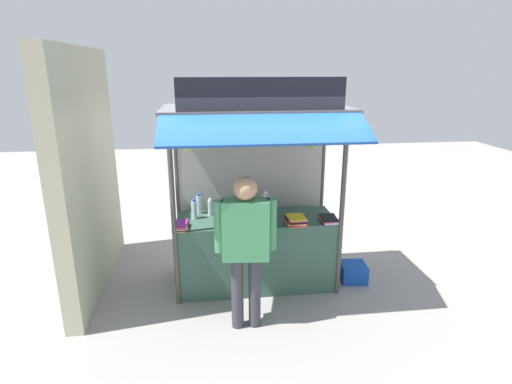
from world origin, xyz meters
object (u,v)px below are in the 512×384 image
object	(u,v)px
magazine_stack_mid_right	(329,219)
banana_bunch_leftmost	(311,142)
plastic_crate	(353,272)
water_bottle_right	(199,204)
magazine_stack_back_right	(230,218)
banana_bunch_inner_left	(187,143)
magazine_stack_far_left	(180,226)
banana_bunch_rightmost	(280,139)
water_bottle_left	(266,203)
magazine_stack_front_right	(296,220)
water_bottle_center	(210,207)
water_bottle_back_left	(194,210)
banana_bunch_inner_right	(231,138)
vendor_person	(246,240)

from	to	relation	value
magazine_stack_mid_right	banana_bunch_leftmost	size ratio (longest dim) A/B	1.08
plastic_crate	water_bottle_right	bearing A→B (deg)	170.25
magazine_stack_mid_right	magazine_stack_back_right	distance (m)	1.25
banana_bunch_inner_left	plastic_crate	size ratio (longest dim) A/B	0.88
magazine_stack_far_left	banana_bunch_rightmost	world-z (taller)	banana_bunch_rightmost
water_bottle_left	magazine_stack_back_right	bearing A→B (deg)	-153.64
magazine_stack_back_right	banana_bunch_rightmost	bearing A→B (deg)	-35.78
water_bottle_right	magazine_stack_front_right	size ratio (longest dim) A/B	0.87
magazine_stack_back_right	plastic_crate	size ratio (longest dim) A/B	0.94
magazine_stack_front_right	magazine_stack_far_left	bearing A→B (deg)	179.27
water_bottle_center	magazine_stack_mid_right	size ratio (longest dim) A/B	0.69
magazine_stack_far_left	banana_bunch_inner_left	bearing A→B (deg)	-57.47
water_bottle_left	magazine_stack_back_right	size ratio (longest dim) A/B	0.94
banana_bunch_rightmost	water_bottle_center	bearing A→B (deg)	140.53
water_bottle_back_left	banana_bunch_inner_right	world-z (taller)	banana_bunch_inner_right
magazine_stack_far_left	vendor_person	bearing A→B (deg)	-43.15
banana_bunch_inner_left	banana_bunch_rightmost	world-z (taller)	same
banana_bunch_inner_left	banana_bunch_rightmost	distance (m)	1.02
banana_bunch_rightmost	water_bottle_right	bearing A→B (deg)	141.55
magazine_stack_far_left	banana_bunch_inner_right	distance (m)	1.26
magazine_stack_front_right	vendor_person	distance (m)	0.96
banana_bunch_leftmost	water_bottle_center	bearing A→B (deg)	150.17
water_bottle_right	plastic_crate	xyz separation A→B (m)	(2.05, -0.35, -0.95)
banana_bunch_leftmost	plastic_crate	world-z (taller)	banana_bunch_leftmost
water_bottle_center	magazine_stack_back_right	bearing A→B (deg)	-46.80
magazine_stack_back_right	banana_bunch_inner_left	bearing A→B (deg)	-138.94
banana_bunch_inner_left	banana_bunch_rightmost	size ratio (longest dim) A/B	1.11
magazine_stack_front_right	magazine_stack_mid_right	bearing A→B (deg)	5.98
magazine_stack_mid_right	banana_bunch_leftmost	bearing A→B (deg)	-143.78
magazine_stack_back_right	banana_bunch_inner_right	bearing A→B (deg)	-88.51
magazine_stack_front_right	banana_bunch_inner_left	bearing A→B (deg)	-170.87
water_bottle_center	vendor_person	bearing A→B (deg)	-72.36
water_bottle_right	banana_bunch_inner_left	bearing A→B (deg)	-96.32
magazine_stack_far_left	magazine_stack_back_right	bearing A→B (deg)	16.71
banana_bunch_inner_left	magazine_stack_back_right	bearing A→B (deg)	41.06
water_bottle_right	plastic_crate	bearing A→B (deg)	-9.75
water_bottle_center	banana_bunch_rightmost	size ratio (longest dim) A/B	0.84
water_bottle_back_left	banana_bunch_inner_left	world-z (taller)	banana_bunch_inner_left
magazine_stack_back_right	vendor_person	size ratio (longest dim) A/B	0.18
magazine_stack_mid_right	banana_bunch_leftmost	world-z (taller)	banana_bunch_leftmost
water_bottle_right	banana_bunch_leftmost	distance (m)	1.75
magazine_stack_front_right	magazine_stack_back_right	world-z (taller)	magazine_stack_front_right
banana_bunch_inner_left	water_bottle_back_left	bearing A→B (deg)	87.58
banana_bunch_leftmost	plastic_crate	bearing A→B (deg)	27.19
banana_bunch_leftmost	plastic_crate	distance (m)	2.06
water_bottle_center	water_bottle_right	size ratio (longest dim) A/B	0.83
water_bottle_left	magazine_stack_mid_right	world-z (taller)	water_bottle_left
water_bottle_center	magazine_stack_back_right	xyz separation A→B (m)	(0.24, -0.25, -0.06)
water_bottle_right	magazine_stack_far_left	distance (m)	0.58
magazine_stack_mid_right	magazine_stack_front_right	distance (m)	0.44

